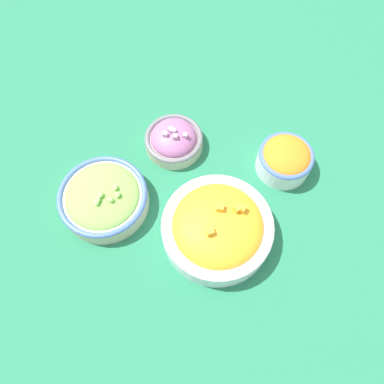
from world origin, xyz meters
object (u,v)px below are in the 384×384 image
Objects in this scene: bowl_squash at (217,227)px; bowl_carrots at (285,159)px; bowl_red_onion at (174,140)px; bowl_lettuce at (103,198)px.

bowl_squash is 0.23m from bowl_carrots.
bowl_squash is 1.87× the size of bowl_carrots.
bowl_red_onion is 0.59× the size of bowl_squash.
bowl_squash is 1.20× the size of bowl_lettuce.
bowl_red_onion is at bearing 28.43° from bowl_lettuce.
bowl_squash reaches higher than bowl_carrots.
bowl_red_onion is at bearing 95.72° from bowl_squash.
bowl_carrots is at bearing 29.09° from bowl_squash.
bowl_carrots is at bearing -30.31° from bowl_red_onion.
bowl_lettuce is 0.41m from bowl_carrots.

